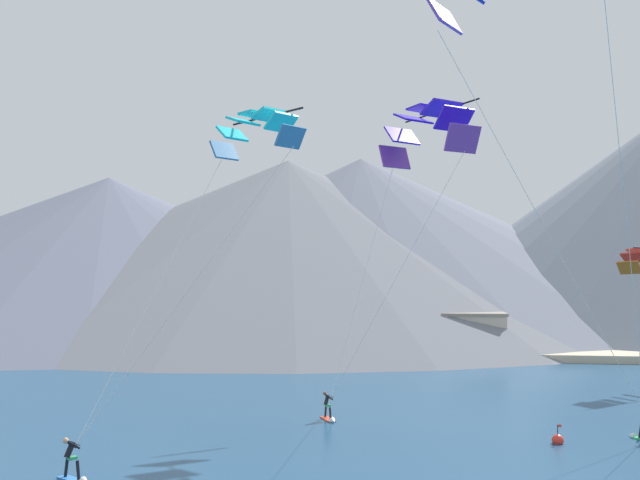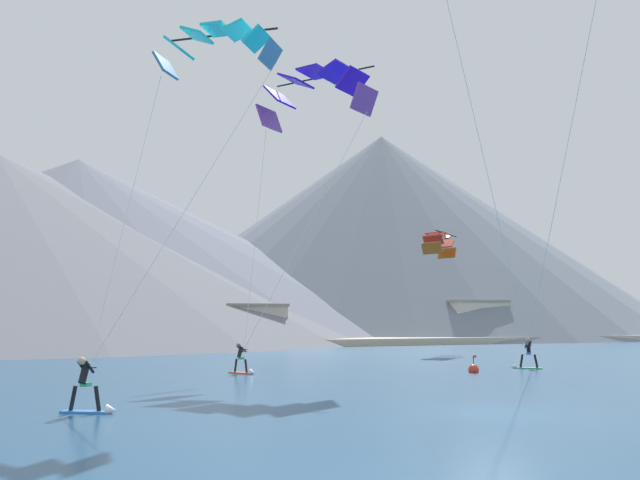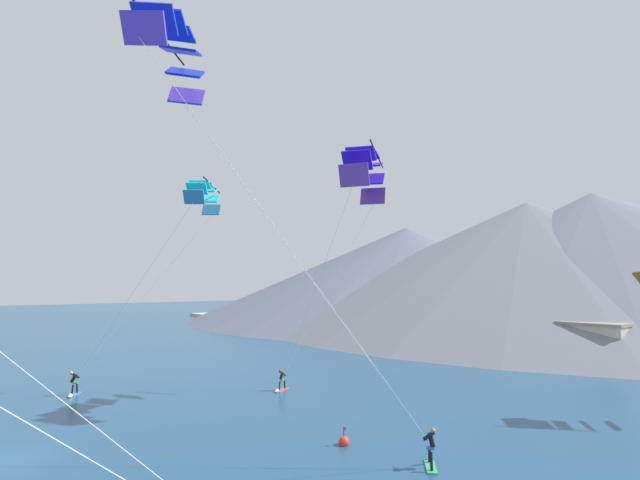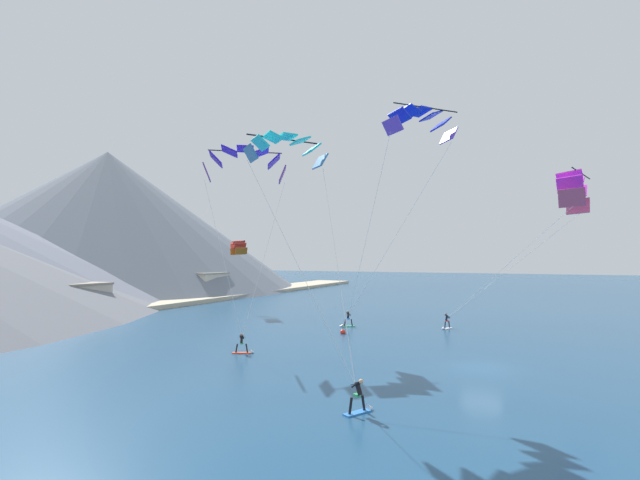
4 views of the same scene
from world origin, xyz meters
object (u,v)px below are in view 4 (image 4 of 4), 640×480
at_px(parafoil_kite_near_lead, 420,121).
at_px(parafoil_kite_distant_high_outer, 238,246).
at_px(kitesurfer_far_left, 446,324).
at_px(parafoil_kite_mid_center, 245,160).
at_px(kitesurfer_near_trail, 361,401).
at_px(kitesurfer_mid_center, 245,348).
at_px(parafoil_kite_far_left, 572,188).
at_px(kitesurfer_near_lead, 347,322).
at_px(parafoil_kite_near_trail, 287,147).
at_px(race_marker_buoy, 343,332).

height_order(parafoil_kite_near_lead, parafoil_kite_distant_high_outer, parafoil_kite_near_lead).
bearing_deg(kitesurfer_far_left, parafoil_kite_mid_center, 128.97).
relative_size(kitesurfer_near_trail, kitesurfer_mid_center, 1.03).
bearing_deg(parafoil_kite_distant_high_outer, kitesurfer_far_left, -95.92).
bearing_deg(parafoil_kite_far_left, kitesurfer_near_trail, 155.64).
bearing_deg(kitesurfer_near_lead, parafoil_kite_far_left, -86.69).
xyz_separation_m(parafoil_kite_mid_center, parafoil_kite_far_left, (11.55, -28.16, -2.94)).
xyz_separation_m(kitesurfer_near_lead, kitesurfer_mid_center, (-15.75, 2.36, -0.09)).
bearing_deg(parafoil_kite_near_trail, kitesurfer_far_left, -17.98).
relative_size(parafoil_kite_near_lead, race_marker_buoy, 18.72).
bearing_deg(kitesurfer_far_left, kitesurfer_near_trail, -179.51).
xyz_separation_m(kitesurfer_near_lead, race_marker_buoy, (-4.32, -1.34, -0.37)).
distance_m(kitesurfer_far_left, parafoil_kite_near_lead, 21.42).
distance_m(parafoil_kite_mid_center, race_marker_buoy, 19.33).
relative_size(parafoil_kite_near_trail, parafoil_kite_far_left, 1.04).
distance_m(kitesurfer_mid_center, parafoil_kite_distant_high_outer, 28.76).
bearing_deg(parafoil_kite_mid_center, parafoil_kite_far_left, -67.70).
bearing_deg(parafoil_kite_near_lead, parafoil_kite_mid_center, 101.10).
distance_m(parafoil_kite_near_lead, parafoil_kite_far_left, 15.66).
bearing_deg(parafoil_kite_near_trail, parafoil_kite_mid_center, 48.21).
relative_size(kitesurfer_mid_center, parafoil_kite_far_left, 0.12).
bearing_deg(kitesurfer_far_left, parafoil_kite_far_left, -98.46).
bearing_deg(kitesurfer_near_lead, parafoil_kite_near_lead, -126.04).
bearing_deg(parafoil_kite_mid_center, parafoil_kite_near_trail, -131.79).
distance_m(kitesurfer_near_trail, race_marker_buoy, 21.76).
distance_m(parafoil_kite_distant_high_outer, race_marker_buoy, 24.52).
xyz_separation_m(kitesurfer_near_trail, parafoil_kite_mid_center, (13.83, 16.66, 16.31)).
height_order(kitesurfer_near_lead, parafoil_kite_near_lead, parafoil_kite_near_lead).
xyz_separation_m(parafoil_kite_mid_center, parafoil_kite_distant_high_outer, (16.31, 12.63, -7.61)).
relative_size(kitesurfer_mid_center, kitesurfer_far_left, 0.99).
bearing_deg(parafoil_kite_near_trail, kitesurfer_near_lead, 9.38).
bearing_deg(parafoil_kite_distant_high_outer, race_marker_buoy, -117.01).
bearing_deg(kitesurfer_near_lead, kitesurfer_mid_center, 171.48).
distance_m(parafoil_kite_near_lead, parafoil_kite_near_trail, 14.02).
height_order(kitesurfer_mid_center, parafoil_kite_far_left, parafoil_kite_far_left).
bearing_deg(kitesurfer_mid_center, parafoil_kite_near_trail, -118.30).
bearing_deg(parafoil_kite_distant_high_outer, parafoil_kite_near_trail, -138.27).
bearing_deg(kitesurfer_near_lead, parafoil_kite_near_trail, -170.62).
xyz_separation_m(kitesurfer_near_trail, parafoil_kite_near_lead, (16.99, 0.56, 18.80)).
bearing_deg(parafoil_kite_distant_high_outer, kitesurfer_near_trail, -135.81).
bearing_deg(kitesurfer_mid_center, kitesurfer_near_lead, -8.52).
distance_m(parafoil_kite_near_trail, race_marker_buoy, 20.81).
xyz_separation_m(parafoil_kite_near_trail, parafoil_kite_mid_center, (8.40, 9.39, 1.76)).
relative_size(kitesurfer_near_trail, parafoil_kite_mid_center, 0.11).
distance_m(kitesurfer_near_lead, kitesurfer_near_trail, 26.25).
height_order(kitesurfer_near_lead, kitesurfer_mid_center, kitesurfer_near_lead).
height_order(kitesurfer_far_left, parafoil_kite_near_lead, parafoil_kite_near_lead).
bearing_deg(kitesurfer_far_left, parafoil_kite_distant_high_outer, 84.08).
bearing_deg(kitesurfer_near_trail, kitesurfer_mid_center, 56.65).
bearing_deg(kitesurfer_mid_center, parafoil_kite_mid_center, 35.86).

